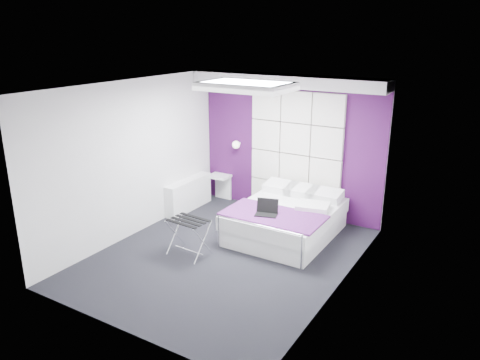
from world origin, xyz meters
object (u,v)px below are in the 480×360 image
(wall_lamp, at_px, (237,144))
(radiator, at_px, (189,194))
(luggage_rack, at_px, (189,237))
(bed, at_px, (286,220))
(laptop, at_px, (268,211))
(nightstand, at_px, (219,176))

(wall_lamp, distance_m, radiator, 1.35)
(radiator, bearing_deg, luggage_rack, -52.74)
(radiator, height_order, luggage_rack, radiator)
(radiator, relative_size, luggage_rack, 2.06)
(radiator, relative_size, bed, 0.62)
(bed, bearing_deg, radiator, 176.68)
(luggage_rack, relative_size, laptop, 1.69)
(nightstand, height_order, laptop, laptop)
(wall_lamp, height_order, luggage_rack, wall_lamp)
(wall_lamp, relative_size, laptop, 0.44)
(luggage_rack, height_order, laptop, laptop)
(laptop, bearing_deg, radiator, 146.63)
(laptop, bearing_deg, luggage_rack, -150.79)
(luggage_rack, bearing_deg, wall_lamp, 106.78)
(radiator, distance_m, bed, 2.15)
(radiator, distance_m, laptop, 2.17)
(luggage_rack, bearing_deg, bed, 59.11)
(radiator, height_order, laptop, laptop)
(bed, bearing_deg, wall_lamp, 149.60)
(bed, distance_m, laptop, 0.60)
(radiator, bearing_deg, wall_lamp, 49.90)
(radiator, xyz_separation_m, laptop, (2.06, -0.63, 0.30))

